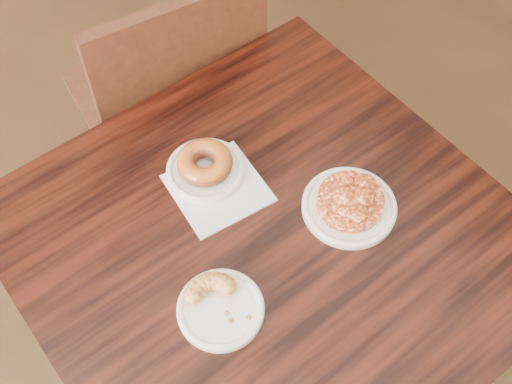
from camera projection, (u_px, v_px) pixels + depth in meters
cafe_table at (267, 321)px, 1.43m from camera, size 0.85×0.85×0.75m
chair_far at (162, 101)px, 1.70m from camera, size 0.48×0.48×0.90m
napkin at (218, 188)px, 1.17m from camera, size 0.17×0.17×0.00m
plate_donut at (206, 170)px, 1.19m from camera, size 0.14×0.14×0.01m
plate_cruller at (221, 310)px, 1.04m from camera, size 0.14×0.14×0.01m
plate_fritter at (349, 207)px, 1.15m from camera, size 0.17×0.17×0.01m
glazed_donut at (205, 163)px, 1.17m from camera, size 0.10×0.10×0.04m
apple_fritter at (351, 199)px, 1.13m from camera, size 0.16×0.16×0.04m
cruller_fragment at (220, 304)px, 1.02m from camera, size 0.11×0.11×0.03m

